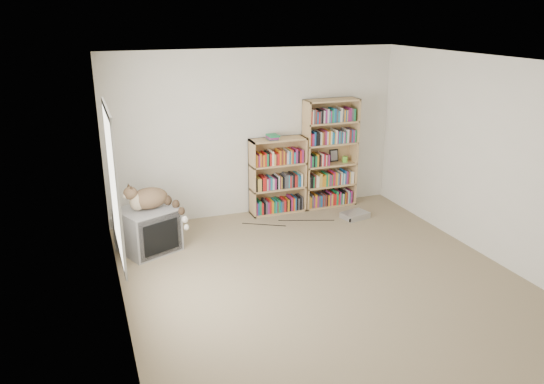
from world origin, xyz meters
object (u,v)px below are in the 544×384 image
object	(u,v)px
crt_tv	(148,230)
dvd_player	(355,215)
bookcase_tall	(329,156)
bookcase_short	(277,179)
cat	(154,201)

from	to	relation	value
crt_tv	dvd_player	bearing A→B (deg)	-22.39
bookcase_tall	bookcase_short	distance (m)	0.93
cat	bookcase_tall	bearing A→B (deg)	2.38
crt_tv	cat	world-z (taller)	cat
crt_tv	dvd_player	size ratio (longest dim) A/B	2.22
bookcase_short	dvd_player	distance (m)	1.32
bookcase_tall	bookcase_short	bearing A→B (deg)	179.89
crt_tv	dvd_player	world-z (taller)	crt_tv
crt_tv	bookcase_tall	distance (m)	3.11
bookcase_tall	dvd_player	size ratio (longest dim) A/B	4.43
crt_tv	bookcase_tall	size ratio (longest dim) A/B	0.50
crt_tv	dvd_player	xyz separation A→B (m)	(3.11, 0.08, -0.25)
bookcase_short	cat	bearing A→B (deg)	-158.40
bookcase_tall	dvd_player	distance (m)	1.04
bookcase_tall	bookcase_short	world-z (taller)	bookcase_tall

